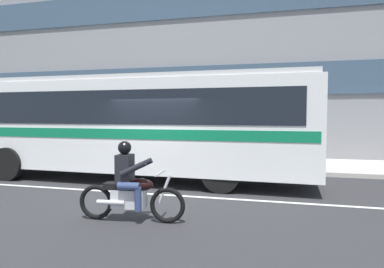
# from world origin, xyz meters

# --- Properties ---
(ground_plane) EXTENTS (60.00, 60.00, 0.00)m
(ground_plane) POSITION_xyz_m (0.00, 0.00, 0.00)
(ground_plane) COLOR #2B2B2D
(sidewalk_curb) EXTENTS (28.00, 3.80, 0.15)m
(sidewalk_curb) POSITION_xyz_m (0.00, 5.10, 0.07)
(sidewalk_curb) COLOR #B7B2A8
(sidewalk_curb) RESTS_ON ground_plane
(lane_center_stripe) EXTENTS (26.60, 0.14, 0.01)m
(lane_center_stripe) POSITION_xyz_m (0.00, -0.60, 0.00)
(lane_center_stripe) COLOR silver
(lane_center_stripe) RESTS_ON ground_plane
(office_building_facade) EXTENTS (28.00, 0.89, 10.40)m
(office_building_facade) POSITION_xyz_m (0.00, 7.39, 5.21)
(office_building_facade) COLOR gray
(office_building_facade) RESTS_ON ground_plane
(transit_bus) EXTENTS (11.64, 2.85, 3.22)m
(transit_bus) POSITION_xyz_m (-1.32, 1.19, 1.88)
(transit_bus) COLOR white
(transit_bus) RESTS_ON ground_plane
(motorcycle_with_rider) EXTENTS (2.14, 0.64, 1.56)m
(motorcycle_with_rider) POSITION_xyz_m (0.59, -2.85, 0.66)
(motorcycle_with_rider) COLOR black
(motorcycle_with_rider) RESTS_ON ground_plane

